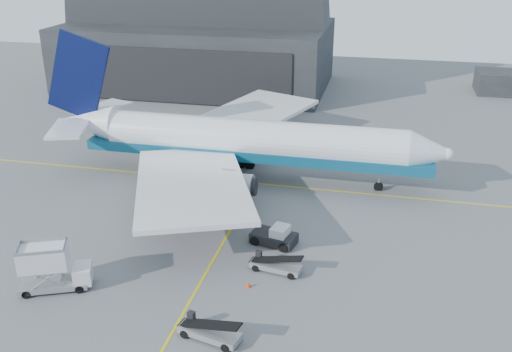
% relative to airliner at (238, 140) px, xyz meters
% --- Properties ---
extents(ground, '(200.00, 200.00, 0.00)m').
position_rel_airliner_xyz_m(ground, '(2.54, -21.33, -4.89)').
color(ground, '#565659').
rests_on(ground, ground).
extents(taxi_lines, '(80.00, 42.12, 0.02)m').
position_rel_airliner_xyz_m(taxi_lines, '(2.54, -8.66, -4.88)').
color(taxi_lines, gold).
rests_on(taxi_lines, ground).
extents(hangar, '(50.00, 28.30, 28.00)m').
position_rel_airliner_xyz_m(hangar, '(-19.46, 43.61, 4.66)').
color(hangar, black).
rests_on(hangar, ground).
extents(airliner, '(49.76, 48.26, 17.46)m').
position_rel_airliner_xyz_m(airliner, '(0.00, 0.00, 0.00)').
color(airliner, white).
rests_on(airliner, ground).
extents(catering_truck, '(6.29, 4.32, 4.07)m').
position_rel_airliner_xyz_m(catering_truck, '(-9.27, -26.78, -2.83)').
color(catering_truck, gray).
rests_on(catering_truck, ground).
extents(pushback_tug, '(4.72, 3.34, 1.99)m').
position_rel_airliner_xyz_m(pushback_tug, '(7.52, -14.99, -4.14)').
color(pushback_tug, black).
rests_on(pushback_tug, ground).
extents(belt_loader_a, '(5.20, 2.68, 1.94)m').
position_rel_airliner_xyz_m(belt_loader_a, '(5.47, -29.95, -4.29)').
color(belt_loader_a, gray).
rests_on(belt_loader_a, ground).
extents(belt_loader_b, '(5.01, 2.34, 1.87)m').
position_rel_airliner_xyz_m(belt_loader_b, '(8.50, -19.77, -4.31)').
color(belt_loader_b, gray).
rests_on(belt_loader_b, ground).
extents(traffic_cone, '(0.39, 0.39, 0.56)m').
position_rel_airliner_xyz_m(traffic_cone, '(6.77, -22.83, -4.62)').
color(traffic_cone, '#F33207').
rests_on(traffic_cone, ground).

